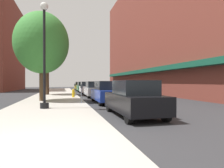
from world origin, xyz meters
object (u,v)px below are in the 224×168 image
Objects in this scene: fire_hydrant at (73,93)px; tree_near at (42,43)px; parking_meter_far at (75,88)px; car_white at (87,88)px; car_silver at (94,90)px; car_green at (83,87)px; car_blue at (107,92)px; parking_meter_near at (81,91)px; lamppost at (44,53)px; car_yellow at (79,86)px; tree_mid at (47,51)px; car_black at (134,99)px.

tree_near is (-2.59, -3.10, 4.14)m from fire_hydrant.
fire_hydrant is at bearing -98.28° from parking_meter_far.
parking_meter_far is 0.30× the size of car_white.
car_silver and car_green have the same top height.
car_blue is 12.59m from car_white.
car_green is (1.95, 18.94, -0.14)m from parking_meter_near.
fire_hydrant is at bearing 75.93° from lamppost.
lamppost is at bearing -147.31° from car_blue.
car_yellow is at bearing 88.82° from car_blue.
car_yellow is at bearing 72.10° from tree_mid.
tree_mid is at bearing 115.47° from car_blue.
car_white is at bearing 73.57° from fire_hydrant.
fire_hydrant is 0.11× the size of tree_mid.
tree_mid is at bearing -122.95° from car_green.
parking_meter_near is 0.30× the size of car_silver.
car_black reaches higher than parking_meter_far.
lamppost is 1.37× the size of car_yellow.
lamppost is at bearing -86.43° from tree_mid.
car_white is (1.95, 5.72, -0.14)m from parking_meter_far.
car_green is at bearing 91.97° from car_black.
car_blue is at bearing -89.45° from car_white.
tree_near reaches higher than car_blue.
parking_meter_near is at bearing -92.12° from car_yellow.
car_green reaches higher than parking_meter_far.
fire_hydrant is 0.18× the size of car_yellow.
car_yellow is (0.00, 31.11, 0.00)m from car_black.
parking_meter_far is 18.62m from car_yellow.
car_white is at bearing 74.78° from lamppost.
car_blue is at bearing 91.97° from car_black.
fire_hydrant is 0.18× the size of car_silver.
car_black and car_green have the same top height.
parking_meter_far is at bearing 100.77° from car_black.
car_yellow is at bearing 83.99° from parking_meter_far.
car_white reaches higher than fire_hydrant.
car_yellow is (2.21, 20.28, 0.29)m from fire_hydrant.
tree_mid is at bearing 91.36° from tree_near.
parking_meter_near is 7.00m from car_silver.
tree_mid is 17.02m from car_black.
car_black is 31.11m from car_yellow.
car_silver is (1.95, -0.76, -0.14)m from parking_meter_far.
car_yellow is (0.00, 12.79, 0.00)m from car_white.
lamppost is 10.19m from parking_meter_far.
parking_meter_far is 0.30× the size of car_blue.
car_black is (4.99, -15.67, -4.41)m from tree_mid.
parking_meter_far is (0.00, 7.49, 0.00)m from parking_meter_near.
tree_near is at bearing 123.80° from car_black.
fire_hydrant is at bearing -94.05° from car_yellow.
car_silver reaches higher than fire_hydrant.
tree_near is 1.62× the size of car_green.
car_blue is (0.00, 5.73, 0.00)m from car_black.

